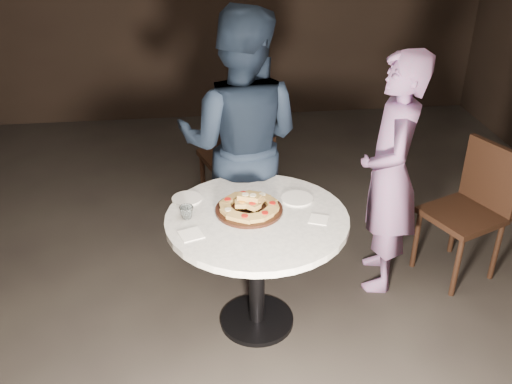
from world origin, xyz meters
The scene contains 13 objects.
floor centered at (0.00, 0.00, 0.00)m, with size 7.00×7.00×0.00m, color black.
table centered at (0.05, -0.09, 0.64)m, with size 1.34×1.34×0.79m.
serving_board centered at (0.01, -0.03, 0.80)m, with size 0.39×0.39×0.02m, color black.
focaccia_pile centered at (0.01, -0.03, 0.83)m, with size 0.35×0.35×0.09m.
plate_left centered at (-0.35, 0.15, 0.79)m, with size 0.18×0.18×0.01m, color white.
plate_right centered at (0.31, 0.07, 0.79)m, with size 0.19×0.19×0.01m, color white.
water_glass centered at (-0.35, -0.06, 0.83)m, with size 0.08×0.08×0.07m, color silver.
napkin_near centered at (-0.33, -0.24, 0.79)m, with size 0.12×0.12×0.01m, color white.
napkin_far centered at (0.39, -0.17, 0.79)m, with size 0.10×0.10×0.01m, color white.
chair_far centered at (0.06, 1.16, 0.59)m, with size 0.61×0.62×1.02m.
chair_right centered at (1.58, 0.31, 0.55)m, with size 0.60×0.59×0.94m.
diner_navy centered at (0.02, 0.65, 0.91)m, with size 0.89×0.69×1.83m, color black.
diner_teal centered at (0.95, 0.27, 0.81)m, with size 0.59×0.39×1.62m, color slate.
Camera 1 is at (-0.28, -2.84, 2.49)m, focal length 40.00 mm.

